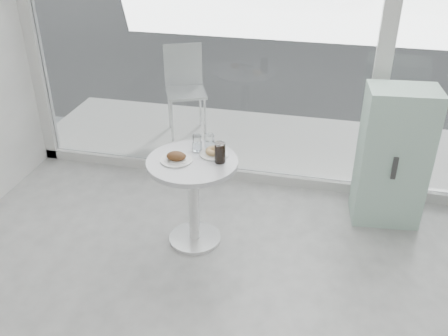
% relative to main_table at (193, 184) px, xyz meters
% --- Properties ---
extents(room_shell, '(6.00, 6.00, 6.00)m').
position_rel_main_table_xyz_m(room_shell, '(0.50, -2.46, 1.36)').
color(room_shell, white).
rests_on(room_shell, ground).
extents(storefront, '(5.00, 0.14, 3.00)m').
position_rel_main_table_xyz_m(storefront, '(0.57, 1.10, 1.16)').
color(storefront, silver).
rests_on(storefront, ground).
extents(main_table, '(0.72, 0.72, 0.77)m').
position_rel_main_table_xyz_m(main_table, '(0.00, 0.00, 0.00)').
color(main_table, white).
rests_on(main_table, ground).
extents(patio_deck, '(5.60, 1.60, 0.05)m').
position_rel_main_table_xyz_m(patio_deck, '(0.50, 1.90, -0.53)').
color(patio_deck, white).
rests_on(patio_deck, ground).
extents(mint_cabinet, '(0.60, 0.43, 1.23)m').
position_rel_main_table_xyz_m(mint_cabinet, '(1.57, 0.71, 0.07)').
color(mint_cabinet, '#95BEAB').
rests_on(mint_cabinet, ground).
extents(patio_chair, '(0.58, 0.58, 1.02)m').
position_rel_main_table_xyz_m(patio_chair, '(-0.67, 1.98, 0.08)').
color(patio_chair, white).
rests_on(patio_chair, patio_deck).
extents(plate_fritter, '(0.25, 0.25, 0.07)m').
position_rel_main_table_xyz_m(plate_fritter, '(-0.11, -0.03, 0.25)').
color(plate_fritter, silver).
rests_on(plate_fritter, main_table).
extents(plate_donut, '(0.23, 0.23, 0.06)m').
position_rel_main_table_xyz_m(plate_donut, '(0.14, 0.13, 0.24)').
color(plate_donut, silver).
rests_on(plate_donut, main_table).
extents(water_tumbler_a, '(0.08, 0.08, 0.13)m').
position_rel_main_table_xyz_m(water_tumbler_a, '(-0.01, 0.17, 0.28)').
color(water_tumbler_a, white).
rests_on(water_tumbler_a, main_table).
extents(water_tumbler_b, '(0.08, 0.08, 0.13)m').
position_rel_main_table_xyz_m(water_tumbler_b, '(0.09, 0.21, 0.28)').
color(water_tumbler_b, white).
rests_on(water_tumbler_b, main_table).
extents(cola_glass, '(0.09, 0.09, 0.16)m').
position_rel_main_table_xyz_m(cola_glass, '(0.22, 0.02, 0.30)').
color(cola_glass, white).
rests_on(cola_glass, main_table).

